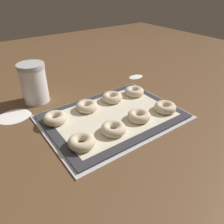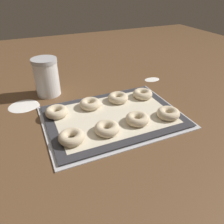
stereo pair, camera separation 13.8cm
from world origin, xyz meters
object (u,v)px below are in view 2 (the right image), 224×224
(baking_tray, at_px, (112,117))
(bagel_front_far_right, at_px, (168,113))
(bagel_back_mid_right, at_px, (118,98))
(flour_canister, at_px, (47,77))
(bagel_back_mid_left, at_px, (90,104))
(bagel_front_mid_left, at_px, (107,128))
(bagel_front_far_left, at_px, (72,137))
(bagel_front_mid_right, at_px, (137,119))
(bagel_back_far_left, at_px, (57,112))
(bagel_back_far_right, at_px, (143,94))

(baking_tray, height_order, bagel_front_far_right, bagel_front_far_right)
(bagel_back_mid_right, distance_m, flour_canister, 0.31)
(bagel_front_far_right, distance_m, bagel_back_mid_left, 0.29)
(bagel_back_mid_left, bearing_deg, bagel_front_mid_left, -90.76)
(bagel_back_mid_left, distance_m, flour_canister, 0.24)
(bagel_back_mid_left, relative_size, bagel_back_mid_right, 1.00)
(bagel_front_far_left, distance_m, bagel_front_mid_right, 0.23)
(bagel_back_mid_right, bearing_deg, bagel_front_far_left, -143.65)
(bagel_front_far_left, distance_m, bagel_back_mid_left, 0.20)
(baking_tray, xyz_separation_m, flour_canister, (-0.17, 0.28, 0.08))
(bagel_back_far_left, bearing_deg, bagel_front_mid_right, -32.76)
(baking_tray, distance_m, bagel_back_far_right, 0.19)
(bagel_back_far_left, relative_size, bagel_back_mid_left, 1.00)
(bagel_front_far_left, relative_size, bagel_back_mid_left, 1.00)
(baking_tray, xyz_separation_m, bagel_front_far_right, (0.18, -0.09, 0.02))
(flour_canister, bearing_deg, bagel_back_mid_right, -39.02)
(bagel_front_far_right, bearing_deg, bagel_front_mid_right, 173.98)
(bagel_back_far_left, bearing_deg, flour_canister, 88.27)
(baking_tray, bearing_deg, bagel_front_far_left, -153.92)
(baking_tray, bearing_deg, bagel_front_far_right, -25.98)
(bagel_back_mid_left, xyz_separation_m, flour_canister, (-0.12, 0.20, 0.05))
(bagel_back_far_left, xyz_separation_m, bagel_back_mid_right, (0.24, 0.01, 0.00))
(baking_tray, distance_m, bagel_front_mid_right, 0.10)
(bagel_front_far_left, distance_m, bagel_front_far_right, 0.35)
(baking_tray, bearing_deg, bagel_back_mid_right, 53.87)
(bagel_back_mid_left, height_order, bagel_back_mid_right, same)
(baking_tray, xyz_separation_m, bagel_back_far_right, (0.17, 0.08, 0.02))
(baking_tray, height_order, bagel_back_mid_right, bagel_back_mid_right)
(bagel_front_mid_right, height_order, bagel_front_far_right, same)
(bagel_back_far_right, bearing_deg, bagel_front_far_left, -154.61)
(bagel_front_mid_right, xyz_separation_m, bagel_back_mid_right, (0.00, 0.16, 0.00))
(bagel_front_mid_right, bearing_deg, bagel_back_far_right, 54.33)
(bagel_front_far_left, distance_m, flour_canister, 0.37)
(bagel_back_mid_left, xyz_separation_m, bagel_back_mid_right, (0.12, 0.00, 0.00))
(bagel_front_mid_right, relative_size, bagel_front_far_right, 1.00)
(bagel_back_mid_right, relative_size, bagel_back_far_right, 1.00)
(bagel_front_mid_left, xyz_separation_m, bagel_back_far_left, (-0.13, 0.16, 0.00))
(bagel_front_mid_right, distance_m, bagel_back_mid_left, 0.20)
(bagel_front_mid_left, xyz_separation_m, bagel_front_mid_right, (0.12, 0.01, 0.00))
(flour_canister, bearing_deg, bagel_front_far_right, -46.42)
(bagel_front_mid_right, bearing_deg, bagel_back_mid_left, 124.94)
(bagel_back_far_left, height_order, bagel_back_far_right, same)
(baking_tray, bearing_deg, bagel_back_far_right, 24.70)
(bagel_back_mid_left, relative_size, bagel_back_far_right, 1.00)
(bagel_front_mid_right, xyz_separation_m, bagel_back_far_right, (0.11, 0.15, 0.00))
(bagel_front_far_right, height_order, bagel_back_mid_left, same)
(bagel_front_mid_left, distance_m, bagel_back_far_right, 0.28)
(bagel_back_far_left, bearing_deg, bagel_front_far_left, -85.79)
(bagel_front_mid_left, height_order, bagel_back_mid_left, same)
(bagel_front_mid_right, relative_size, bagel_back_far_left, 1.00)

